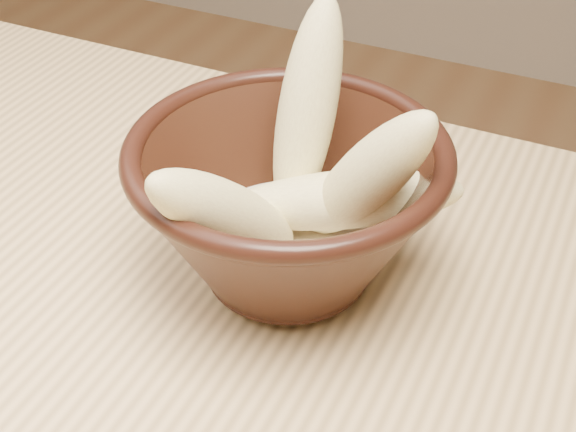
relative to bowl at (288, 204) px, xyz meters
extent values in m
cylinder|color=black|center=(0.00, 0.00, -0.06)|extent=(0.10, 0.10, 0.01)
cylinder|color=black|center=(0.00, 0.00, -0.04)|extent=(0.09, 0.09, 0.01)
torus|color=black|center=(0.00, 0.00, 0.04)|extent=(0.22, 0.22, 0.01)
cylinder|color=beige|center=(0.00, 0.00, -0.03)|extent=(0.12, 0.12, 0.02)
ellipsoid|color=#CCBA78|center=(0.00, 0.04, 0.05)|extent=(0.05, 0.09, 0.16)
ellipsoid|color=#CCBA78|center=(0.05, 0.00, 0.04)|extent=(0.12, 0.07, 0.15)
ellipsoid|color=#CCBA78|center=(0.04, 0.01, 0.01)|extent=(0.17, 0.10, 0.06)
ellipsoid|color=#CCBA78|center=(-0.01, -0.06, 0.03)|extent=(0.09, 0.14, 0.13)
camera|label=1|loc=(0.19, -0.40, 0.33)|focal=50.00mm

